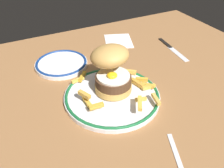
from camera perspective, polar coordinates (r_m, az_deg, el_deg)
ground_plane at (r=65.43cm, az=1.72°, el=-3.37°), size 113.07×90.33×4.00cm
dinner_plate at (r=61.70cm, az=-0.00°, el=-2.81°), size 25.08×25.08×1.60cm
burger at (r=60.02cm, az=-0.20°, el=3.90°), size 14.25×14.40×12.36cm
fries_pile at (r=62.41cm, az=1.73°, el=-0.35°), size 20.49×23.09×2.95cm
side_plate at (r=76.50cm, az=-12.19°, el=4.89°), size 16.48×16.48×1.60cm
fork at (r=50.13cm, az=16.13°, el=-18.14°), size 6.82×13.82×0.36cm
knife at (r=88.42cm, az=13.97°, el=8.74°), size 3.44×18.06×0.70cm
napkin at (r=90.44cm, az=1.56°, el=10.45°), size 13.41×14.67×0.40cm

